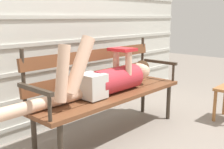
# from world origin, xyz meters

# --- Properties ---
(ground_plane) EXTENTS (12.00, 12.00, 0.00)m
(ground_plane) POSITION_xyz_m (0.00, 0.00, 0.00)
(ground_plane) COLOR gray
(house_siding) EXTENTS (4.11, 0.08, 2.30)m
(house_siding) POSITION_xyz_m (0.00, 0.77, 1.15)
(house_siding) COLOR beige
(house_siding) RESTS_ON ground
(park_bench) EXTENTS (1.73, 0.47, 0.91)m
(park_bench) POSITION_xyz_m (0.00, 0.21, 0.49)
(park_bench) COLOR brown
(park_bench) RESTS_ON ground
(reclining_person) EXTENTS (1.78, 0.27, 0.57)m
(reclining_person) POSITION_xyz_m (-0.09, 0.14, 0.59)
(reclining_person) COLOR #B72D38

